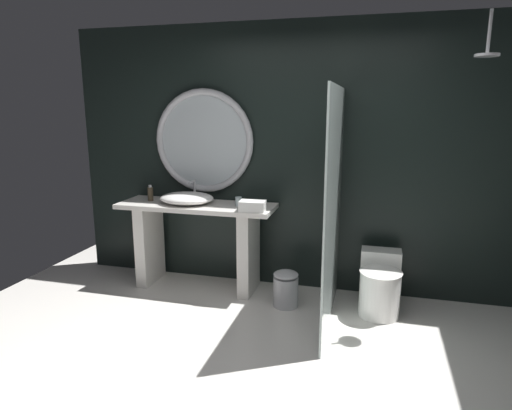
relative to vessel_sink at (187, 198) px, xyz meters
name	(u,v)px	position (x,y,z in m)	size (l,w,h in m)	color
ground_plane	(253,395)	(1.11, -1.56, -0.92)	(5.76, 5.76, 0.00)	silver
back_wall_panel	(304,160)	(1.11, 0.34, 0.38)	(4.80, 0.10, 2.60)	black
vanity_counter	(197,235)	(0.09, 0.01, -0.38)	(1.56, 0.51, 0.87)	silver
vessel_sink	(187,198)	(0.00, 0.00, 0.00)	(0.54, 0.44, 0.21)	white
tumbler_cup	(239,201)	(0.53, 0.03, -0.01)	(0.06, 0.06, 0.09)	silver
soap_dispenser	(150,194)	(-0.41, 0.03, 0.02)	(0.06, 0.06, 0.16)	#3D3323
round_wall_mirror	(204,141)	(0.09, 0.25, 0.54)	(1.04, 0.07, 1.04)	#B7B7BC
shower_glass_panel	(333,209)	(1.47, -0.37, 0.06)	(0.02, 1.32, 1.97)	silver
rain_shower_head	(487,50)	(2.54, -0.23, 1.29)	(0.18, 0.18, 0.33)	#B7B7BC
toilet	(380,285)	(1.89, -0.12, -0.66)	(0.37, 0.57, 0.52)	white
waste_bin	(286,288)	(1.05, -0.22, -0.75)	(0.23, 0.23, 0.34)	#B7B7BC
folded_hand_towel	(253,206)	(0.72, -0.14, -0.01)	(0.24, 0.17, 0.10)	white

